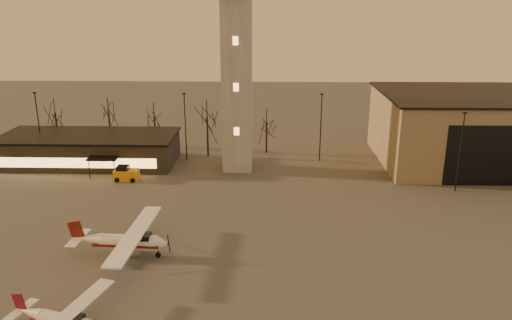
% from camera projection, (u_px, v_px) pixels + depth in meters
% --- Properties ---
extents(ground, '(220.00, 220.00, 0.00)m').
position_uv_depth(ground, '(216.00, 280.00, 42.81)').
color(ground, '#413F3C').
rests_on(ground, ground).
extents(control_tower, '(6.80, 6.80, 32.60)m').
position_uv_depth(control_tower, '(237.00, 52.00, 66.38)').
color(control_tower, gray).
rests_on(control_tower, ground).
extents(hangar, '(30.60, 20.60, 10.30)m').
position_uv_depth(hangar, '(486.00, 128.00, 72.59)').
color(hangar, '#90795E').
rests_on(hangar, ground).
extents(terminal, '(25.40, 12.20, 4.30)m').
position_uv_depth(terminal, '(89.00, 149.00, 73.20)').
color(terminal, black).
rests_on(terminal, ground).
extents(light_poles, '(58.50, 12.25, 10.14)m').
position_uv_depth(light_poles, '(241.00, 130.00, 70.66)').
color(light_poles, black).
rests_on(light_poles, ground).
extents(tree_row, '(37.20, 9.20, 8.80)m').
position_uv_depth(tree_row, '(155.00, 113.00, 78.65)').
color(tree_row, black).
rests_on(tree_row, ground).
extents(cessna_rear, '(10.01, 12.65, 3.49)m').
position_uv_depth(cessna_rear, '(131.00, 245.00, 46.50)').
color(cessna_rear, silver).
rests_on(cessna_rear, ground).
extents(service_cart, '(3.21, 2.11, 2.00)m').
position_uv_depth(service_cart, '(126.00, 175.00, 66.47)').
color(service_cart, orange).
rests_on(service_cart, ground).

